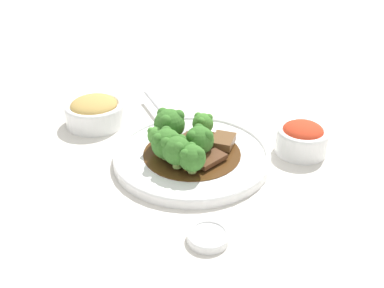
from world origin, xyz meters
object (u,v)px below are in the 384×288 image
Objects in this scene: sauce_dish at (208,236)px; broccoli_floret_5 at (157,135)px; beef_strip_4 at (175,148)px; side_bowl_kimchi at (302,138)px; beef_strip_2 at (192,139)px; beef_strip_0 at (184,155)px; beef_strip_1 at (223,141)px; broccoli_floret_0 at (167,143)px; side_bowl_appetizer at (95,111)px; broccoli_floret_6 at (192,157)px; beef_strip_3 at (210,159)px; broccoli_floret_2 at (175,150)px; broccoli_floret_1 at (169,124)px; broccoli_floret_3 at (199,140)px; broccoli_floret_4 at (203,123)px; main_plate at (192,156)px; serving_spoon at (174,126)px.

broccoli_floret_5 is at bearing 137.96° from sauce_dish.
beef_strip_4 is 0.58× the size of side_bowl_kimchi.
beef_strip_2 is at bearing 121.95° from sauce_dish.
beef_strip_0 reaches higher than beef_strip_4.
beef_strip_0 is 0.06m from beef_strip_2.
beef_strip_2 is at bearing -161.03° from beef_strip_1.
broccoli_floret_0 reaches higher than side_bowl_appetizer.
broccoli_floret_6 is (0.04, -0.09, 0.02)m from beef_strip_2.
beef_strip_3 is 1.15× the size of broccoli_floret_2.
beef_strip_1 is at bearing 51.42° from broccoli_floret_0.
broccoli_floret_1 is at bearing -154.04° from side_bowl_kimchi.
broccoli_floret_3 is 0.43× the size of side_bowl_appetizer.
broccoli_floret_4 reaches higher than beef_strip_2.
main_plate is 6.60× the size of broccoli_floret_5.
broccoli_floret_3 is at bearing -69.64° from broccoli_floret_4.
side_bowl_kimchi is (0.15, 0.12, -0.02)m from broccoli_floret_3.
beef_strip_4 is 1.25× the size of broccoli_floret_4.
sauce_dish is (0.17, -0.16, -0.04)m from broccoli_floret_5.
broccoli_floret_4 reaches higher than serving_spoon.
broccoli_floret_1 is 1.32× the size of broccoli_floret_6.
sauce_dish is at bearing -48.47° from broccoli_floret_1.
beef_strip_4 is at bearing 119.17° from broccoli_floret_2.
broccoli_floret_4 is at bearing 93.99° from beef_strip_0.
side_bowl_kimchi is at bearing 14.46° from serving_spoon.
side_bowl_kimchi reaches higher than serving_spoon.
beef_strip_0 reaches higher than beef_strip_1.
broccoli_floret_2 is at bearing -21.17° from side_bowl_appetizer.
broccoli_floret_5 is (-0.03, -0.01, 0.02)m from beef_strip_4.
beef_strip_2 is 0.05m from broccoli_floret_1.
broccoli_floret_4 is at bearing 4.61° from serving_spoon.
beef_strip_2 is (-0.01, 0.06, -0.00)m from beef_strip_0.
beef_strip_3 is at bearing 41.91° from broccoli_floret_2.
side_bowl_appetizer is at bearing -177.81° from beef_strip_1.
beef_strip_2 is 1.28× the size of broccoli_floret_1.
broccoli_floret_3 is at bearing 41.22° from broccoli_floret_0.
broccoli_floret_3 is at bearing 151.83° from beef_strip_3.
broccoli_floret_2 is 0.07m from broccoli_floret_5.
broccoli_floret_4 is (0.04, 0.05, -0.01)m from broccoli_floret_1.
beef_strip_0 is 0.59× the size of beef_strip_2.
broccoli_floret_1 is at bearing -158.40° from beef_strip_1.
beef_strip_3 is 0.18m from side_bowl_kimchi.
broccoli_floret_6 is (0.06, -0.02, -0.00)m from broccoli_floret_0.
serving_spoon is at bearing 6.71° from side_bowl_appetizer.
beef_strip_2 reaches higher than beef_strip_4.
broccoli_floret_6 is at bearing -128.19° from side_bowl_kimchi.
broccoli_floret_0 is at bearing -161.56° from beef_strip_3.
beef_strip_4 is at bearing 140.54° from broccoli_floret_6.
beef_strip_2 is 0.69× the size of side_bowl_appetizer.
broccoli_floret_2 is (-0.00, -0.05, 0.04)m from main_plate.
beef_strip_3 is at bearing -19.80° from main_plate.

